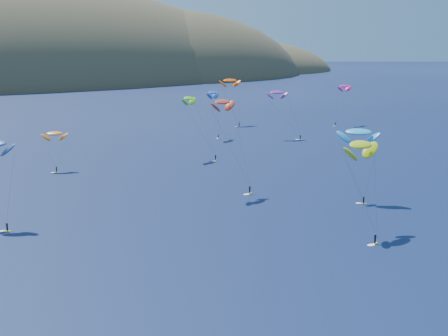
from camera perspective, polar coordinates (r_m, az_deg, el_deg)
name	(u,v)px	position (r m, az deg, el deg)	size (l,w,h in m)	color
island	(17,91)	(633.07, -18.37, 6.67)	(730.00, 300.00, 210.00)	#3D3526
kitesurfer_1	(54,133)	(205.28, -15.25, 3.07)	(8.51, 7.91, 13.91)	yellow
kitesurfer_2	(361,145)	(138.60, 12.40, 2.08)	(11.58, 13.81, 22.02)	yellow
kitesurfer_3	(189,98)	(217.72, -3.25, 6.37)	(10.12, 14.28, 23.04)	yellow
kitesurfer_4	(213,93)	(260.14, -1.05, 6.91)	(9.36, 8.26, 21.34)	yellow
kitesurfer_5	(358,132)	(165.05, 12.19, 3.24)	(10.68, 11.11, 20.71)	yellow
kitesurfer_6	(277,92)	(261.90, 4.88, 6.90)	(10.78, 13.81, 21.42)	yellow
kitesurfer_8	(344,86)	(305.67, 10.94, 7.36)	(12.16, 5.55, 20.73)	yellow
kitesurfer_9	(223,102)	(168.75, -0.11, 6.05)	(10.21, 10.12, 27.06)	yellow
kitesurfer_11	(230,80)	(301.46, 0.55, 8.01)	(11.06, 14.26, 23.85)	yellow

